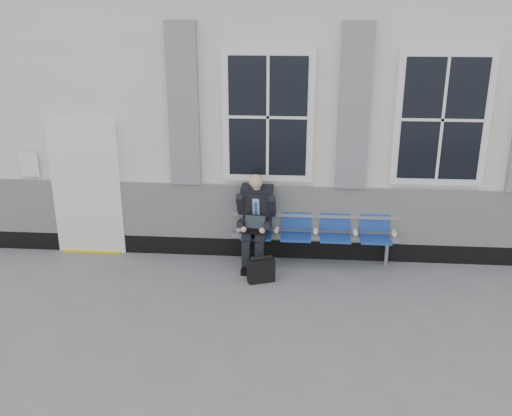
{
  "coord_description": "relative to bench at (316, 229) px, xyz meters",
  "views": [
    {
      "loc": [
        -1.63,
        -6.86,
        3.8
      ],
      "look_at": [
        -2.28,
        0.9,
        1.02
      ],
      "focal_mm": 40.0,
      "sensor_mm": 36.0,
      "label": 1
    }
  ],
  "objects": [
    {
      "name": "ground",
      "position": [
        1.4,
        -1.32,
        -0.55
      ],
      "size": [
        70.0,
        70.0,
        0.0
      ],
      "primitive_type": "plane",
      "color": "slate",
      "rests_on": "ground"
    },
    {
      "name": "businessman",
      "position": [
        -0.91,
        -0.14,
        0.23
      ],
      "size": [
        0.6,
        0.81,
        1.44
      ],
      "color": "black",
      "rests_on": "ground"
    },
    {
      "name": "bench",
      "position": [
        0.0,
        0.0,
        0.0
      ],
      "size": [
        2.6,
        0.47,
        0.91
      ],
      "color": "#9EA0A3",
      "rests_on": "ground"
    },
    {
      "name": "station_building",
      "position": [
        1.38,
        2.15,
        1.67
      ],
      "size": [
        14.4,
        4.4,
        4.49
      ],
      "color": "silver",
      "rests_on": "ground"
    },
    {
      "name": "briefcase",
      "position": [
        -0.78,
        -0.75,
        -0.37
      ],
      "size": [
        0.42,
        0.29,
        0.4
      ],
      "color": "black",
      "rests_on": "ground"
    }
  ]
}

